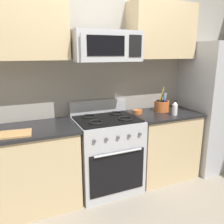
% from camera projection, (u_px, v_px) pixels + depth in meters
% --- Properties ---
extents(ground_plane, '(16.00, 16.00, 0.00)m').
position_uv_depth(ground_plane, '(132.00, 220.00, 2.39)').
color(ground_plane, gray).
extents(wall_back, '(8.00, 0.10, 2.60)m').
position_uv_depth(wall_back, '(95.00, 83.00, 3.01)').
color(wall_back, '#9E998E').
rests_on(wall_back, ground).
extents(counter_left, '(1.15, 0.63, 0.91)m').
position_uv_depth(counter_left, '(25.00, 169.00, 2.51)').
color(counter_left, tan).
rests_on(counter_left, ground).
extents(range_oven, '(0.76, 0.68, 1.09)m').
position_uv_depth(range_oven, '(107.00, 153.00, 2.88)').
color(range_oven, '#B2B5BA').
rests_on(range_oven, ground).
extents(counter_right, '(0.88, 0.63, 0.91)m').
position_uv_depth(counter_right, '(162.00, 144.00, 3.20)').
color(counter_right, tan).
rests_on(counter_right, ground).
extents(refrigerator, '(0.85, 0.74, 1.83)m').
position_uv_depth(refrigerator, '(214.00, 106.00, 3.41)').
color(refrigerator, '#B2B5BA').
rests_on(refrigerator, ground).
extents(microwave, '(0.76, 0.44, 0.33)m').
position_uv_depth(microwave, '(105.00, 46.00, 2.58)').
color(microwave, '#B2B5BA').
extents(upper_cabinets_left, '(1.14, 0.34, 0.69)m').
position_uv_depth(upper_cabinets_left, '(9.00, 25.00, 2.28)').
color(upper_cabinets_left, tan).
extents(upper_cabinets_right, '(0.87, 0.34, 0.69)m').
position_uv_depth(upper_cabinets_right, '(161.00, 31.00, 2.98)').
color(upper_cabinets_right, tan).
extents(utensil_crock, '(0.20, 0.20, 0.32)m').
position_uv_depth(utensil_crock, '(162.00, 106.00, 3.14)').
color(utensil_crock, '#D1662D').
rests_on(utensil_crock, counter_right).
extents(cutting_board, '(0.32, 0.26, 0.02)m').
position_uv_depth(cutting_board, '(16.00, 134.00, 2.25)').
color(cutting_board, tan).
rests_on(cutting_board, counter_left).
extents(bottle_vinegar, '(0.07, 0.07, 0.19)m').
position_uv_depth(bottle_vinegar, '(175.00, 108.00, 2.94)').
color(bottle_vinegar, silver).
rests_on(bottle_vinegar, counter_right).
extents(prep_bowl, '(0.13, 0.13, 0.05)m').
position_uv_depth(prep_bowl, '(137.00, 112.00, 3.03)').
color(prep_bowl, '#D1662D').
rests_on(prep_bowl, counter_right).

